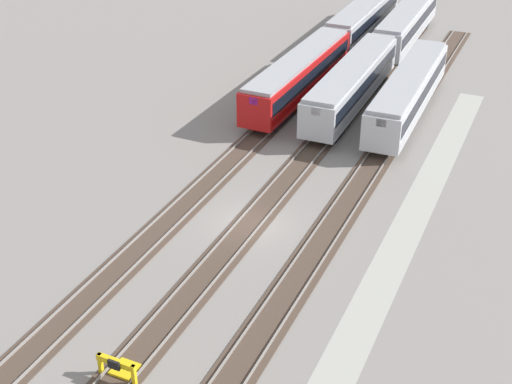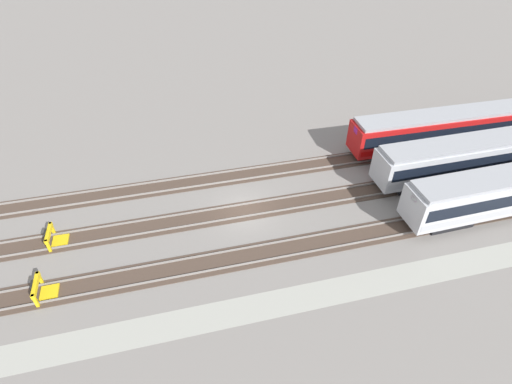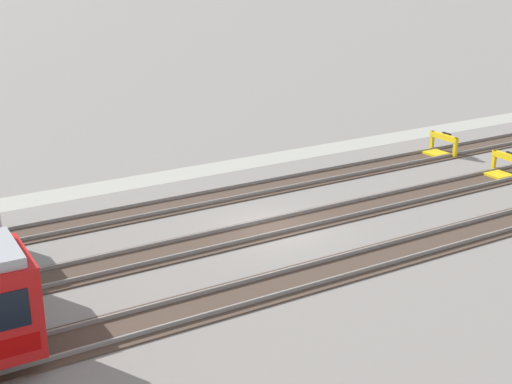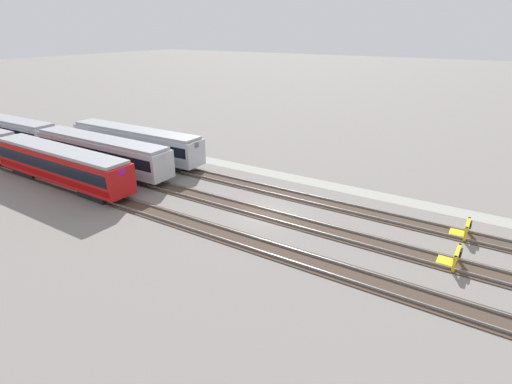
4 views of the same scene
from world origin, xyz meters
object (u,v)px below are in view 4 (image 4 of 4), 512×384
Objects in this scene: subway_car_front_row_leftmost at (6,130)px; subway_car_front_row_left_inner at (61,165)px; bumper_stop_nearest_track at (463,229)px; subway_car_front_row_centre at (136,143)px; bumper_stop_near_inner_track at (452,258)px; subway_car_front_row_rightmost at (101,153)px.

subway_car_front_row_leftmost is 1.00× the size of subway_car_front_row_left_inner.
subway_car_front_row_centre is at bearing -0.03° from bumper_stop_nearest_track.
subway_car_front_row_left_inner is 1.00× the size of subway_car_front_row_centre.
subway_car_front_row_centre is at bearing -7.79° from bumper_stop_near_inner_track.
subway_car_front_row_left_inner is 1.00× the size of subway_car_front_row_rightmost.
bumper_stop_near_inner_track is (0.10, 4.67, 0.00)m from bumper_stop_nearest_track.
subway_car_front_row_leftmost is 18.74m from subway_car_front_row_rightmost.
bumper_stop_nearest_track is (-34.39, -9.36, -1.53)m from subway_car_front_row_left_inner.
subway_car_front_row_left_inner reaches higher than bumper_stop_near_inner_track.
bumper_stop_near_inner_track is at bearing -179.99° from subway_car_front_row_rightmost.
subway_car_front_row_leftmost is 9.01× the size of bumper_stop_nearest_track.
bumper_stop_near_inner_track is at bearing 88.83° from bumper_stop_nearest_track.
subway_car_front_row_centre is 9.01× the size of bumper_stop_near_inner_track.
subway_car_front_row_left_inner is 9.01× the size of bumper_stop_near_inner_track.
subway_car_front_row_left_inner is (-18.74, 4.68, 0.00)m from subway_car_front_row_leftmost.
bumper_stop_nearest_track is at bearing 179.97° from subway_car_front_row_centre.
subway_car_front_row_rightmost reaches higher than bumper_stop_nearest_track.
subway_car_front_row_centre reaches higher than bumper_stop_near_inner_track.
subway_car_front_row_left_inner is at bearing 7.79° from bumper_stop_near_inner_track.
bumper_stop_nearest_track is at bearing -91.17° from bumper_stop_near_inner_track.
subway_car_front_row_left_inner and subway_car_front_row_rightmost have the same top height.
subway_car_front_row_left_inner is at bearing 90.00° from subway_car_front_row_centre.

